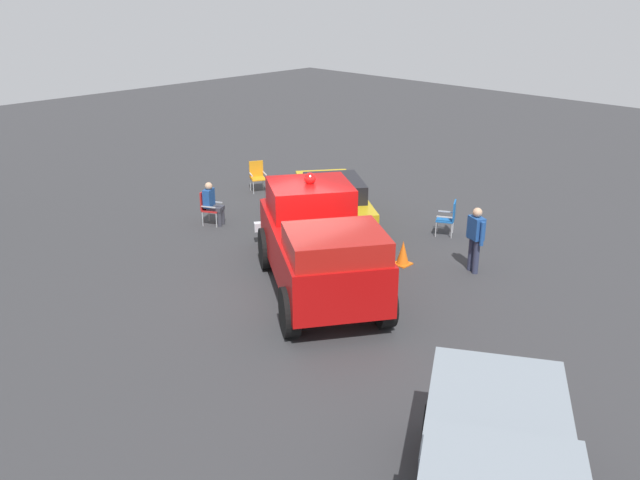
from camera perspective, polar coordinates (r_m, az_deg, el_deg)
ground_plane at (r=15.71m, az=-2.23°, el=-4.34°), size 60.00×60.00×0.00m
vintage_fire_truck at (r=15.29m, az=-0.18°, el=-0.17°), size 6.16×5.09×2.59m
classic_hot_rod at (r=19.73m, az=1.04°, el=3.48°), size 4.61×4.07×1.46m
lawn_chair_near_truck at (r=20.00m, az=-9.52°, el=2.96°), size 0.67×0.67×1.02m
lawn_chair_by_car at (r=23.06m, az=-5.39°, el=5.64°), size 0.66×0.66×1.02m
lawn_chair_spare at (r=19.19m, az=11.01°, el=2.05°), size 0.67×0.67×1.02m
spectator_seated at (r=19.92m, az=-9.19°, el=3.22°), size 0.64×0.58×1.29m
spectator_standing at (r=16.77m, az=13.13°, el=0.39°), size 0.62×0.41×1.68m
traffic_cone at (r=17.11m, az=7.09°, el=-1.13°), size 0.40×0.40×0.64m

